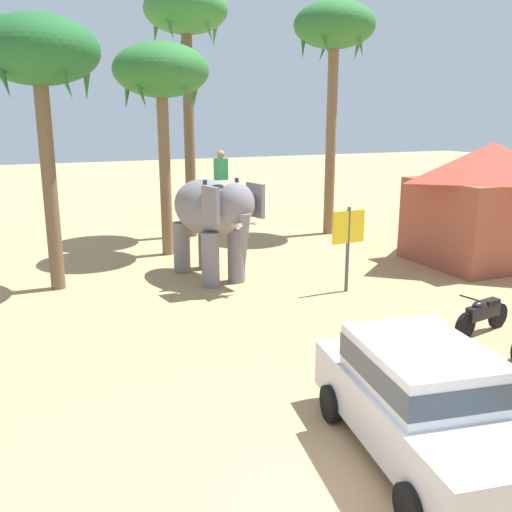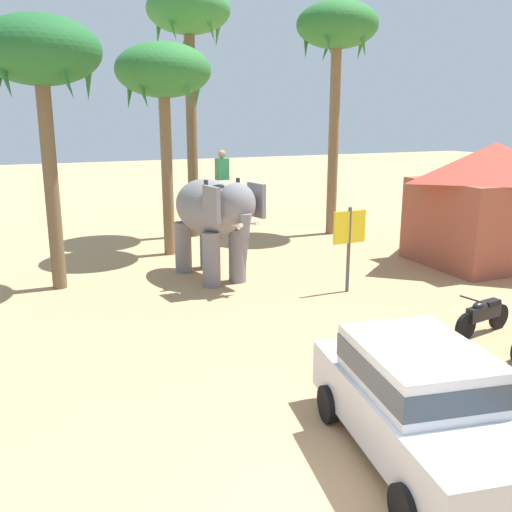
# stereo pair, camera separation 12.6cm
# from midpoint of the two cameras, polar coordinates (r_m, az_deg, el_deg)

# --- Properties ---
(ground_plane) EXTENTS (120.00, 120.00, 0.00)m
(ground_plane) POSITION_cam_midpoint_polar(r_m,az_deg,el_deg) (7.86, 11.59, -23.47)
(ground_plane) COLOR tan
(car_sedan_foreground) EXTENTS (2.52, 4.37, 1.70)m
(car_sedan_foreground) POSITION_cam_midpoint_polar(r_m,az_deg,el_deg) (8.36, 16.20, -13.79)
(car_sedan_foreground) COLOR #B7BABF
(car_sedan_foreground) RESTS_ON ground
(elephant_with_mahout) EXTENTS (2.01, 3.97, 3.88)m
(elephant_with_mahout) POSITION_cam_midpoint_polar(r_m,az_deg,el_deg) (16.60, -4.80, 4.31)
(elephant_with_mahout) COLOR slate
(elephant_with_mahout) RESTS_ON ground
(motorcycle_far_in_row) EXTENTS (1.80, 0.55, 0.94)m
(motorcycle_far_in_row) POSITION_cam_midpoint_polar(r_m,az_deg,el_deg) (13.57, 21.93, -5.50)
(motorcycle_far_in_row) COLOR black
(motorcycle_far_in_row) RESTS_ON ground
(palm_tree_behind_elephant) EXTENTS (3.20, 3.20, 9.19)m
(palm_tree_behind_elephant) POSITION_cam_midpoint_polar(r_m,az_deg,el_deg) (23.64, 7.85, 21.64)
(palm_tree_behind_elephant) COLOR brown
(palm_tree_behind_elephant) RESTS_ON ground
(palm_tree_near_hut) EXTENTS (3.20, 3.20, 9.66)m
(palm_tree_near_hut) POSITION_cam_midpoint_polar(r_m,az_deg,el_deg) (23.14, -7.34, 22.90)
(palm_tree_near_hut) COLOR brown
(palm_tree_near_hut) RESTS_ON ground
(palm_tree_left_of_road) EXTENTS (3.20, 3.20, 7.21)m
(palm_tree_left_of_road) POSITION_cam_midpoint_polar(r_m,az_deg,el_deg) (19.78, -9.87, 17.73)
(palm_tree_left_of_road) COLOR brown
(palm_tree_left_of_road) RESTS_ON ground
(palm_tree_far_back) EXTENTS (3.20, 3.20, 7.37)m
(palm_tree_far_back) POSITION_cam_midpoint_polar(r_m,az_deg,el_deg) (16.42, -21.60, 18.36)
(palm_tree_far_back) COLOR brown
(palm_tree_far_back) RESTS_ON ground
(roadside_hut) EXTENTS (5.24, 4.49, 4.00)m
(roadside_hut) POSITION_cam_midpoint_polar(r_m,az_deg,el_deg) (20.10, 22.51, 5.36)
(roadside_hut) COLOR #994C38
(roadside_hut) RESTS_ON ground
(signboard_yellow) EXTENTS (1.00, 0.10, 2.40)m
(signboard_yellow) POSITION_cam_midpoint_polar(r_m,az_deg,el_deg) (15.53, 9.20, 2.38)
(signboard_yellow) COLOR #4C4C51
(signboard_yellow) RESTS_ON ground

